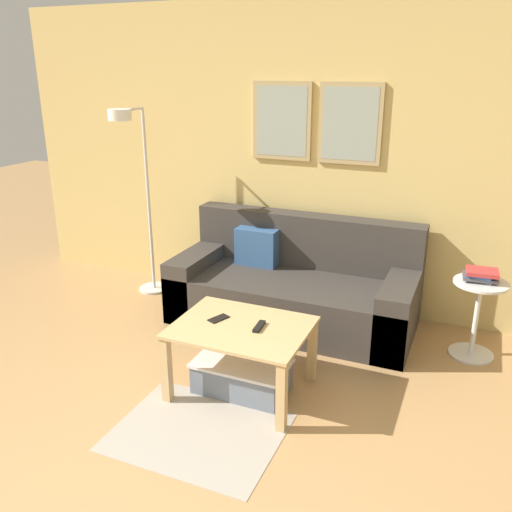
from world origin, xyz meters
The scene contains 10 objects.
wall_back centered at (0.00, 3.07, 1.28)m, with size 5.60×0.09×2.55m.
area_rug centered at (0.07, 0.99, 0.00)m, with size 0.96×0.77×0.01m, color #A39989.
couch centered at (0.09, 2.62, 0.29)m, with size 1.96×0.87×0.85m.
coffee_table centered at (0.12, 1.49, 0.38)m, with size 0.85×0.66×0.47m.
storage_bin centered at (0.12, 1.49, 0.11)m, with size 0.61×0.36×0.21m.
floor_lamp centered at (-1.36, 2.55, 1.08)m, with size 0.28×0.56×1.70m.
side_table centered at (1.49, 2.58, 0.35)m, with size 0.38×0.38×0.58m.
book_stack centered at (1.49, 2.59, 0.63)m, with size 0.25×0.20×0.09m.
remote_control centered at (0.24, 1.51, 0.48)m, with size 0.04×0.15×0.02m, color black.
cell_phone centered at (-0.06, 1.52, 0.47)m, with size 0.07×0.14×0.01m, color black.
Camera 1 is at (1.42, -1.31, 2.03)m, focal length 38.00 mm.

